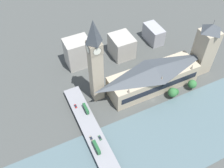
# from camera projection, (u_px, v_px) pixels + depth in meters

# --- Properties ---
(ground_plane) EXTENTS (600.00, 600.00, 0.00)m
(ground_plane) POSITION_uv_depth(u_px,v_px,m) (153.00, 101.00, 230.78)
(ground_plane) COLOR #424442
(river_water) EXTENTS (66.12, 360.00, 0.30)m
(river_water) POSITION_uv_depth(u_px,v_px,m) (178.00, 134.00, 206.98)
(river_water) COLOR #4C6066
(river_water) RESTS_ON ground_plane
(parliament_hall) EXTENTS (25.69, 86.83, 26.23)m
(parliament_hall) POSITION_uv_depth(u_px,v_px,m) (153.00, 77.00, 232.95)
(parliament_hall) COLOR tan
(parliament_hall) RESTS_ON ground_plane
(clock_tower) EXTENTS (11.28, 11.28, 83.09)m
(clock_tower) POSITION_uv_depth(u_px,v_px,m) (95.00, 62.00, 201.88)
(clock_tower) COLOR tan
(clock_tower) RESTS_ON ground_plane
(victoria_tower) EXTENTS (16.53, 16.53, 58.94)m
(victoria_tower) POSITION_uv_depth(u_px,v_px,m) (205.00, 49.00, 238.55)
(victoria_tower) COLOR tan
(victoria_tower) RESTS_ON ground_plane
(road_bridge) EXTENTS (164.23, 14.53, 4.80)m
(road_bridge) POSITION_uv_depth(u_px,v_px,m) (108.00, 164.00, 185.31)
(road_bridge) COLOR slate
(road_bridge) RESTS_ON ground_plane
(double_decker_bus_lead) EXTENTS (11.50, 2.64, 4.71)m
(double_decker_bus_lead) POSITION_uv_depth(u_px,v_px,m) (96.00, 147.00, 190.66)
(double_decker_bus_lead) COLOR #235B33
(double_decker_bus_lead) RESTS_ON road_bridge
(double_decker_bus_rear) EXTENTS (10.38, 2.46, 4.66)m
(double_decker_bus_rear) POSITION_uv_depth(u_px,v_px,m) (86.00, 109.00, 215.39)
(double_decker_bus_rear) COLOR #235B33
(double_decker_bus_rear) RESTS_ON road_bridge
(car_northbound_lead) EXTENTS (4.48, 1.89, 1.47)m
(car_northbound_lead) POSITION_uv_depth(u_px,v_px,m) (100.00, 138.00, 198.29)
(car_northbound_lead) COLOR #2D5638
(car_northbound_lead) RESTS_ON road_bridge
(car_northbound_mid) EXTENTS (4.79, 1.74, 1.35)m
(car_northbound_mid) POSITION_uv_depth(u_px,v_px,m) (91.00, 138.00, 197.95)
(car_northbound_mid) COLOR slate
(car_northbound_mid) RESTS_ON road_bridge
(car_southbound_lead) EXTENTS (4.06, 1.77, 1.39)m
(car_southbound_lead) POSITION_uv_depth(u_px,v_px,m) (76.00, 106.00, 219.56)
(car_southbound_lead) COLOR maroon
(car_southbound_lead) RESTS_ON road_bridge
(city_block_west) EXTENTS (26.25, 14.22, 18.85)m
(city_block_west) POSITION_uv_depth(u_px,v_px,m) (153.00, 34.00, 283.87)
(city_block_west) COLOR #939399
(city_block_west) RESTS_ON ground_plane
(city_block_center) EXTENTS (25.46, 22.15, 23.14)m
(city_block_center) POSITION_uv_depth(u_px,v_px,m) (122.00, 46.00, 266.09)
(city_block_center) COLOR #A39E93
(city_block_center) RESTS_ON ground_plane
(city_block_east) EXTENTS (19.84, 24.82, 30.54)m
(city_block_east) POSITION_uv_depth(u_px,v_px,m) (78.00, 53.00, 252.97)
(city_block_east) COLOR #A39E93
(city_block_east) RESTS_ON ground_plane
(tree_embankment_near) EXTENTS (8.34, 8.34, 10.96)m
(tree_embankment_near) POSITION_uv_depth(u_px,v_px,m) (192.00, 84.00, 235.53)
(tree_embankment_near) COLOR brown
(tree_embankment_near) RESTS_ON ground_plane
(tree_embankment_mid) EXTENTS (8.80, 8.80, 11.28)m
(tree_embankment_mid) POSITION_uv_depth(u_px,v_px,m) (173.00, 92.00, 228.45)
(tree_embankment_mid) COLOR brown
(tree_embankment_mid) RESTS_ON ground_plane
(tree_embankment_far) EXTENTS (6.67, 6.67, 9.48)m
(tree_embankment_far) POSITION_uv_depth(u_px,v_px,m) (175.00, 92.00, 229.81)
(tree_embankment_far) COLOR brown
(tree_embankment_far) RESTS_ON ground_plane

